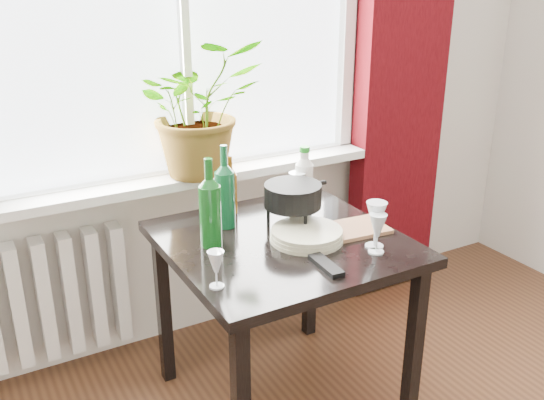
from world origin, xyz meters
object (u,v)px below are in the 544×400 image
cleaning_bottle (304,177)px  wineglass_front_right (376,224)px  wineglass_back_left (217,200)px  tv_remote (326,265)px  wine_bottle_left (210,202)px  table (283,260)px  potted_plant (199,108)px  radiator (31,303)px  wineglass_back_center (297,191)px  bottle_amber (230,185)px  plate_stack (307,235)px  cutting_board (351,229)px  wineglass_far_right (377,233)px  fondue_pot (293,205)px  wine_bottle_right (225,186)px  wineglass_front_left (216,269)px

cleaning_bottle → wineglass_front_right: cleaning_bottle is taller
wineglass_back_left → tv_remote: 0.59m
wine_bottle_left → wineglass_front_right: 0.60m
table → potted_plant: 0.75m
radiator → wineglass_back_center: wineglass_back_center is taller
bottle_amber → plate_stack: bottle_amber is taller
cleaning_bottle → wineglass_back_left: (-0.38, 0.05, -0.05)m
cleaning_bottle → cutting_board: size_ratio=0.96×
cleaning_bottle → wineglass_back_center: cleaning_bottle is taller
wine_bottle_left → wineglass_far_right: 0.60m
plate_stack → cleaning_bottle: bearing=59.9°
plate_stack → fondue_pot: (0.02, 0.14, 0.06)m
wine_bottle_left → table: bearing=-16.7°
plate_stack → bottle_amber: bearing=108.4°
bottle_amber → cleaning_bottle: size_ratio=0.93×
wineglass_back_left → radiator: bearing=154.6°
cleaning_bottle → wineglass_far_right: (-0.01, -0.51, -0.06)m
wineglass_far_right → wineglass_front_right: bearing=59.2°
wineglass_front_right → wineglass_far_right: 0.05m
cleaning_bottle → plate_stack: cleaning_bottle is taller
wine_bottle_right → cutting_board: wine_bottle_right is taller
plate_stack → cutting_board: size_ratio=1.01×
wineglass_far_right → wineglass_front_left: size_ratio=1.19×
wine_bottle_right → bottle_amber: bearing=56.9°
wineglass_back_left → fondue_pot: bearing=-42.2°
wineglass_far_right → plate_stack: size_ratio=0.55×
wine_bottle_left → bottle_amber: wine_bottle_left is taller
cleaning_bottle → wineglass_front_left: 0.76m
bottle_amber → wineglass_front_right: bottle_amber is taller
wineglass_far_right → wineglass_front_left: wineglass_far_right is taller
potted_plant → cutting_board: 0.82m
radiator → wineglass_front_right: (1.10, -0.86, 0.45)m
wineglass_back_left → plate_stack: (0.21, -0.35, -0.06)m
radiator → fondue_pot: 1.18m
wine_bottle_right → radiator: bearing=149.5°
wineglass_front_right → wine_bottle_left: bearing=149.4°
wineglass_back_center → cutting_board: bearing=-76.6°
table → wineglass_far_right: wineglass_far_right is taller
table → cutting_board: bearing=-14.8°
bottle_amber → wineglass_far_right: size_ratio=1.60×
bottle_amber → plate_stack: 0.42m
wineglass_back_center → wineglass_back_left: bearing=168.3°
wineglass_far_right → cutting_board: size_ratio=0.56×
cleaning_bottle → wineglass_front_left: bearing=-143.3°
wineglass_front_left → wine_bottle_left: bearing=69.2°
tv_remote → wineglass_front_left: bearing=174.5°
cutting_board → tv_remote: bearing=-141.3°
wine_bottle_left → wine_bottle_right: 0.18m
bottle_amber → wineglass_front_right: (0.31, -0.55, -0.03)m
wineglass_front_right → plate_stack: (-0.19, 0.17, -0.07)m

